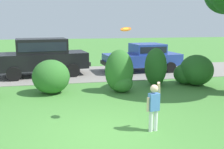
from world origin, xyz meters
TOP-DOWN VIEW (x-y plane):
  - ground_plane at (0.00, 0.00)m, footprint 80.00×80.00m
  - driveway_strip at (0.00, 7.87)m, footprint 28.00×4.40m
  - shrub_centre_left at (-1.30, 4.18)m, footprint 1.43×1.28m
  - shrub_centre at (1.36, 3.88)m, footprint 1.14×0.98m
  - shrub_centre_right at (3.14, 4.61)m, footprint 0.96×0.99m
  - shrub_far_end at (4.84, 4.41)m, footprint 1.62×1.52m
  - parked_sedan at (3.70, 7.98)m, footprint 4.55×2.40m
  - parked_suv at (-1.82, 7.82)m, footprint 4.90×2.56m
  - child_thrower at (1.30, -0.02)m, footprint 0.43×0.31m
  - frisbee at (0.76, 0.73)m, footprint 0.29×0.28m

SIDE VIEW (x-z plane):
  - ground_plane at x=0.00m, z-range 0.00..0.00m
  - driveway_strip at x=0.00m, z-range 0.00..0.02m
  - shrub_far_end at x=4.84m, z-range -0.05..1.28m
  - shrub_centre_left at x=-1.30m, z-range 0.00..1.32m
  - child_thrower at x=1.30m, z-range 0.07..1.36m
  - shrub_centre at x=1.36m, z-range -0.11..1.58m
  - shrub_centre_right at x=3.14m, z-range -0.04..1.61m
  - parked_sedan at x=3.70m, z-range 0.07..1.63m
  - parked_suv at x=-1.82m, z-range 0.12..2.04m
  - frisbee at x=0.76m, z-range 2.47..2.61m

